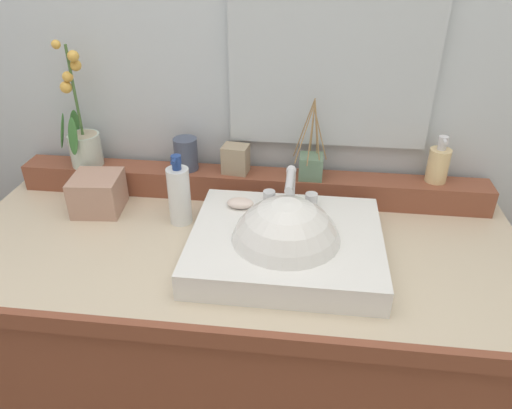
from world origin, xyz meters
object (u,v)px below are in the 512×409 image
at_px(reed_diffuser, 311,165).
at_px(lotion_bottle, 179,194).
at_px(soap_bar, 241,203).
at_px(soap_dispenser, 438,164).
at_px(trinket_box, 236,159).
at_px(potted_plant, 83,138).
at_px(sink_basin, 286,248).
at_px(tumbler_cup, 186,154).
at_px(tissue_box, 98,193).

xyz_separation_m(reed_diffuser, lotion_bottle, (-0.34, -0.16, -0.03)).
xyz_separation_m(soap_bar, soap_dispenser, (0.53, 0.19, 0.05)).
relative_size(soap_bar, lotion_bottle, 0.36).
height_order(soap_dispenser, lotion_bottle, soap_dispenser).
height_order(soap_bar, trinket_box, trinket_box).
bearing_deg(soap_bar, potted_plant, 160.51).
relative_size(sink_basin, tumbler_cup, 4.79).
bearing_deg(potted_plant, trinket_box, 0.65).
bearing_deg(potted_plant, tissue_box, -57.26).
bearing_deg(tumbler_cup, potted_plant, -178.43).
xyz_separation_m(potted_plant, reed_diffuser, (0.67, -0.00, -0.05)).
bearing_deg(soap_dispenser, lotion_bottle, -165.80).
height_order(soap_dispenser, tissue_box, soap_dispenser).
distance_m(soap_dispenser, tumbler_cup, 0.71).
bearing_deg(lotion_bottle, soap_bar, -5.58).
xyz_separation_m(sink_basin, tumbler_cup, (-0.31, 0.30, 0.10)).
distance_m(sink_basin, tissue_box, 0.57).
relative_size(lotion_bottle, tissue_box, 1.51).
bearing_deg(tissue_box, soap_dispenser, 8.51).
bearing_deg(potted_plant, soap_bar, -19.49).
relative_size(soap_dispenser, tissue_box, 1.03).
xyz_separation_m(soap_bar, potted_plant, (-0.49, 0.17, 0.09)).
relative_size(potted_plant, trinket_box, 4.44).
bearing_deg(tissue_box, lotion_bottle, -8.08).
bearing_deg(reed_diffuser, tumbler_cup, 178.21).
bearing_deg(lotion_bottle, trinket_box, 52.31).
bearing_deg(reed_diffuser, trinket_box, 177.83).
height_order(tumbler_cup, tissue_box, tumbler_cup).
bearing_deg(tumbler_cup, sink_basin, -43.74).
height_order(lotion_bottle, tissue_box, lotion_bottle).
bearing_deg(trinket_box, tumbler_cup, -174.26).
relative_size(soap_bar, potted_plant, 0.19).
bearing_deg(reed_diffuser, lotion_bottle, -155.65).
bearing_deg(soap_dispenser, reed_diffuser, -176.72).
relative_size(soap_dispenser, reed_diffuser, 0.58).
bearing_deg(potted_plant, lotion_bottle, -25.94).
bearing_deg(lotion_bottle, tissue_box, 171.92).
height_order(reed_diffuser, trinket_box, reed_diffuser).
distance_m(tumbler_cup, lotion_bottle, 0.17).
bearing_deg(soap_bar, sink_basin, -43.24).
distance_m(tumbler_cup, trinket_box, 0.15).
height_order(tumbler_cup, trinket_box, tumbler_cup).
xyz_separation_m(soap_dispenser, reed_diffuser, (-0.35, -0.02, -0.02)).
bearing_deg(trinket_box, tissue_box, -153.98).
distance_m(sink_basin, reed_diffuser, 0.31).
xyz_separation_m(tumbler_cup, reed_diffuser, (0.36, -0.01, -0.01)).
bearing_deg(tissue_box, tumbler_cup, 30.33).
bearing_deg(soap_dispenser, sink_basin, -142.19).
xyz_separation_m(potted_plant, tissue_box, (0.08, -0.12, -0.11)).
distance_m(sink_basin, soap_dispenser, 0.52).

